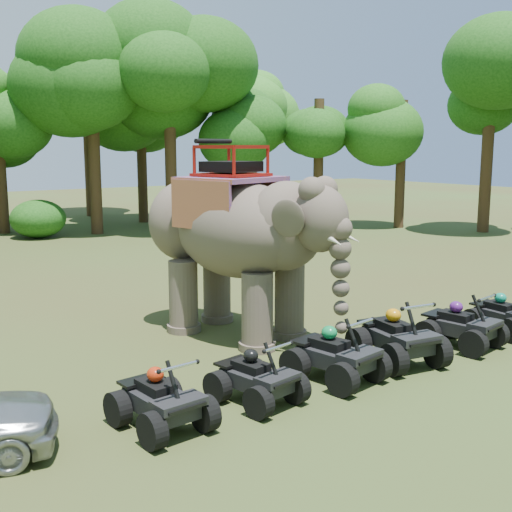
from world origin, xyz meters
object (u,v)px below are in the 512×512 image
object	(u,v)px
atv_1	(256,371)
atv_5	(505,309)
atv_2	(335,348)
atv_4	(462,320)
atv_3	(398,331)
elephant	(235,240)
atv_0	(161,392)

from	to	relation	value
atv_1	atv_5	xyz separation A→B (m)	(7.16, -0.01, 0.02)
atv_2	atv_4	world-z (taller)	atv_2
atv_1	atv_3	bearing A→B (deg)	-9.52
atv_2	atv_3	distance (m)	1.73
elephant	atv_5	xyz separation A→B (m)	(5.18, -3.63, -1.66)
atv_4	atv_5	bearing A→B (deg)	-7.40
elephant	atv_3	distance (m)	4.22
atv_1	atv_3	distance (m)	3.54
atv_4	atv_5	size ratio (longest dim) A/B	1.05
atv_0	atv_2	world-z (taller)	atv_2
atv_0	atv_1	distance (m)	1.81
atv_2	atv_3	size ratio (longest dim) A/B	0.95
atv_2	atv_4	bearing A→B (deg)	-10.51
atv_0	atv_3	distance (m)	5.35
atv_3	atv_5	world-z (taller)	atv_3
atv_1	atv_4	distance (m)	5.47
elephant	atv_1	size ratio (longest dim) A/B	3.48
atv_1	atv_3	xyz separation A→B (m)	(3.54, 0.03, 0.11)
atv_0	atv_3	xyz separation A→B (m)	(5.35, 0.00, 0.08)
atv_3	atv_1	bearing A→B (deg)	-170.05
atv_4	atv_5	xyz separation A→B (m)	(1.69, 0.06, -0.03)
elephant	atv_4	distance (m)	5.34
atv_2	atv_3	world-z (taller)	atv_3
atv_0	atv_5	bearing A→B (deg)	-5.15
atv_0	atv_4	xyz separation A→B (m)	(7.28, -0.09, 0.03)
elephant	atv_5	world-z (taller)	elephant
elephant	atv_1	distance (m)	4.45
atv_2	atv_5	size ratio (longest dim) A/B	1.09
atv_1	atv_0	bearing A→B (deg)	169.42
atv_3	atv_5	distance (m)	3.62
atv_0	atv_1	size ratio (longest dim) A/B	1.04
atv_2	elephant	bearing A→B (deg)	77.77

